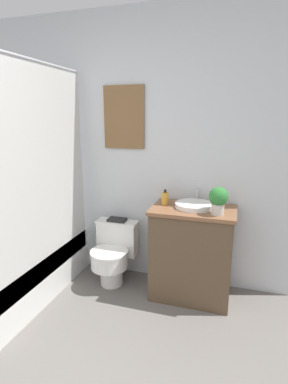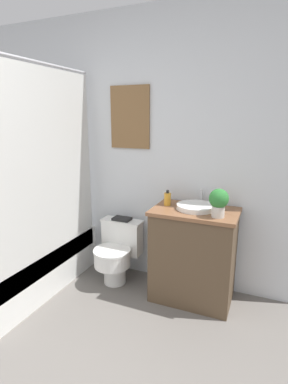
{
  "view_description": "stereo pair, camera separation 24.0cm",
  "coord_description": "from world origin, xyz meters",
  "px_view_note": "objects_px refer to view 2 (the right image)",
  "views": [
    {
      "loc": [
        1.05,
        -0.47,
        1.57
      ],
      "look_at": [
        0.35,
        1.75,
        0.98
      ],
      "focal_mm": 28.0,
      "sensor_mm": 36.0,
      "label": 1
    },
    {
      "loc": [
        1.27,
        -0.39,
        1.57
      ],
      "look_at": [
        0.35,
        1.75,
        0.98
      ],
      "focal_mm": 28.0,
      "sensor_mm": 36.0,
      "label": 2
    }
  ],
  "objects_px": {
    "toilet": "(117,251)",
    "soap_bottle": "(167,199)",
    "sink": "(196,207)",
    "book_on_tank": "(122,219)",
    "potted_plant": "(219,201)"
  },
  "relations": [
    {
      "from": "toilet",
      "to": "sink",
      "type": "height_order",
      "value": "sink"
    },
    {
      "from": "toilet",
      "to": "sink",
      "type": "distance_m",
      "value": 0.92
    },
    {
      "from": "sink",
      "to": "book_on_tank",
      "type": "distance_m",
      "value": 0.8
    },
    {
      "from": "toilet",
      "to": "soap_bottle",
      "type": "height_order",
      "value": "soap_bottle"
    },
    {
      "from": "toilet",
      "to": "sink",
      "type": "xyz_separation_m",
      "value": [
        0.75,
        0.02,
        0.54
      ]
    },
    {
      "from": "sink",
      "to": "book_on_tank",
      "type": "bearing_deg",
      "value": 172.49
    },
    {
      "from": "sink",
      "to": "toilet",
      "type": "bearing_deg",
      "value": -178.8
    },
    {
      "from": "toilet",
      "to": "potted_plant",
      "type": "distance_m",
      "value": 1.16
    },
    {
      "from": "sink",
      "to": "book_on_tank",
      "type": "relative_size",
      "value": 2.05
    },
    {
      "from": "sink",
      "to": "soap_bottle",
      "type": "xyz_separation_m",
      "value": [
        -0.26,
        0.02,
        0.04
      ]
    },
    {
      "from": "toilet",
      "to": "book_on_tank",
      "type": "height_order",
      "value": "book_on_tank"
    },
    {
      "from": "soap_bottle",
      "to": "potted_plant",
      "type": "bearing_deg",
      "value": -17.88
    },
    {
      "from": "toilet",
      "to": "soap_bottle",
      "type": "bearing_deg",
      "value": 3.8
    },
    {
      "from": "sink",
      "to": "soap_bottle",
      "type": "bearing_deg",
      "value": 176.2
    },
    {
      "from": "soap_bottle",
      "to": "potted_plant",
      "type": "relative_size",
      "value": 0.6
    }
  ]
}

